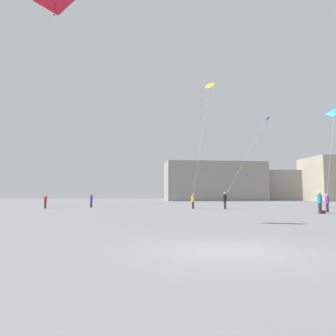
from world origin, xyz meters
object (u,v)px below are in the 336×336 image
object	(u,v)px
building_centre_hall	(267,186)
handbag_beside_flyer	(324,212)
person_in_teal	(320,201)
kite_cobalt_diamond	(266,121)
person_in_red	(45,201)
person_in_yellow	(193,200)
person_in_blue	(91,200)
kite_cyan_delta	(334,114)
kite_crimson_delta	(54,9)
building_left_hall	(214,182)
person_in_purple	(327,202)
person_in_black	(225,200)
kite_amber_diamond	(210,86)

from	to	relation	value
building_centre_hall	handbag_beside_flyer	size ratio (longest dim) A/B	66.50
person_in_teal	building_centre_hall	xyz separation A→B (m)	(23.16, 69.67, 3.42)
kite_cobalt_diamond	building_centre_hall	xyz separation A→B (m)	(21.86, 55.84, -6.65)
person_in_red	person_in_yellow	distance (m)	16.67
person_in_blue	kite_cyan_delta	world-z (taller)	kite_cyan_delta
person_in_red	building_centre_hall	world-z (taller)	building_centre_hall
kite_crimson_delta	building_left_hall	distance (m)	74.51
person_in_red	kite_cyan_delta	bearing A→B (deg)	152.69
person_in_purple	kite_cyan_delta	distance (m)	8.34
person_in_black	building_left_hall	xyz separation A→B (m)	(10.69, 54.00, 4.41)
kite_cobalt_diamond	kite_amber_diamond	world-z (taller)	kite_amber_diamond
kite_cyan_delta	kite_cobalt_diamond	bearing A→B (deg)	101.29
kite_amber_diamond	building_left_hall	xyz separation A→B (m)	(11.32, 49.73, -9.80)
person_in_black	person_in_blue	world-z (taller)	person_in_black
person_in_blue	kite_cyan_delta	bearing A→B (deg)	-103.43
person_in_yellow	handbag_beside_flyer	bearing A→B (deg)	155.07
person_in_purple	kite_crimson_delta	distance (m)	25.66
person_in_black	handbag_beside_flyer	size ratio (longest dim) A/B	5.71
person_in_black	person_in_purple	xyz separation A→B (m)	(7.44, -6.70, -0.13)
kite_amber_diamond	handbag_beside_flyer	xyz separation A→B (m)	(6.52, -13.02, -15.09)
person_in_purple	kite_cyan_delta	xyz separation A→B (m)	(1.56, 0.87, 8.14)
person_in_yellow	kite_amber_diamond	distance (m)	14.86
building_left_hall	kite_cyan_delta	bearing A→B (deg)	-91.62
person_in_purple	person_in_yellow	bearing A→B (deg)	-39.01
person_in_red	kite_cobalt_diamond	size ratio (longest dim) A/B	0.15
kite_crimson_delta	kite_amber_diamond	world-z (taller)	kite_amber_diamond
kite_cyan_delta	kite_amber_diamond	bearing A→B (deg)	133.63
kite_amber_diamond	building_left_hall	world-z (taller)	kite_amber_diamond
handbag_beside_flyer	kite_amber_diamond	bearing A→B (deg)	116.58
building_centre_hall	handbag_beside_flyer	world-z (taller)	building_centre_hall
person_in_yellow	person_in_purple	bearing A→B (deg)	165.99
person_in_yellow	person_in_teal	bearing A→B (deg)	153.68
person_in_blue	building_centre_hall	distance (m)	70.48
person_in_teal	person_in_black	bearing A→B (deg)	166.79
building_left_hall	building_centre_hall	bearing A→B (deg)	20.76
person_in_yellow	kite_amber_diamond	size ratio (longest dim) A/B	0.11
kite_crimson_delta	person_in_purple	bearing A→B (deg)	23.97
person_in_teal	person_in_blue	xyz separation A→B (m)	(-20.80, 14.69, -0.04)
person_in_purple	person_in_red	bearing A→B (deg)	-22.01
kite_cobalt_diamond	kite_crimson_delta	world-z (taller)	kite_crimson_delta
kite_cobalt_diamond	kite_crimson_delta	size ratio (longest dim) A/B	0.52
kite_crimson_delta	kite_cyan_delta	bearing A→B (deg)	24.35
handbag_beside_flyer	person_in_teal	bearing A→B (deg)	-164.05
person_in_purple	kite_crimson_delta	size ratio (longest dim) A/B	0.08
kite_crimson_delta	building_left_hall	bearing A→B (deg)	70.82
person_in_yellow	kite_cyan_delta	bearing A→B (deg)	172.60
kite_cobalt_diamond	handbag_beside_flyer	distance (m)	17.58
kite_cyan_delta	person_in_red	bearing A→B (deg)	163.10
person_in_blue	kite_amber_diamond	world-z (taller)	kite_amber_diamond
person_in_red	person_in_black	bearing A→B (deg)	161.16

